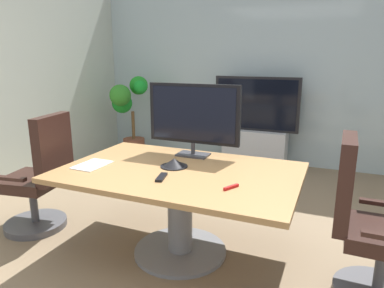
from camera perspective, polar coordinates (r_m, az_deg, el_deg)
The scene contains 12 objects.
ground_plane at distance 2.87m, azimuth -2.06°, elevation -19.36°, with size 7.17×7.17×0.00m, color #7A664C.
wall_back_glass_partition at distance 5.35m, azimuth 12.14°, elevation 11.69°, with size 5.40×0.10×2.77m, color #9EB2B7.
conference_table at distance 2.81m, azimuth -2.00°, elevation -7.80°, with size 1.84×1.19×0.72m.
office_chair_left at distance 3.51m, azimuth -23.55°, elevation -5.80°, with size 0.63×0.61×1.09m.
office_chair_right at distance 2.63m, azimuth 26.84°, elevation -12.93°, with size 0.60×0.57×1.09m.
tv_monitor at distance 3.05m, azimuth 0.24°, elevation 4.64°, with size 0.84×0.18×0.64m.
wall_display_unit at distance 5.14m, azimuth 10.26°, elevation 1.07°, with size 1.20×0.36×1.31m.
potted_plant at distance 5.58m, azimuth -10.24°, elevation 5.64°, with size 0.60×0.68×1.28m.
conference_phone at distance 2.81m, azimuth -2.96°, elevation -3.12°, with size 0.22×0.22×0.07m.
remote_control at distance 2.56m, azimuth -5.01°, elevation -5.42°, with size 0.05×0.17×0.02m, color black.
whiteboard_marker at distance 2.37m, azimuth 6.41°, elevation -7.01°, with size 0.13×0.02×0.02m, color red.
paper_notepad at distance 2.96m, azimuth -15.97°, elevation -3.30°, with size 0.21×0.30×0.01m, color white.
Camera 1 is at (1.02, -2.17, 1.58)m, focal length 32.66 mm.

